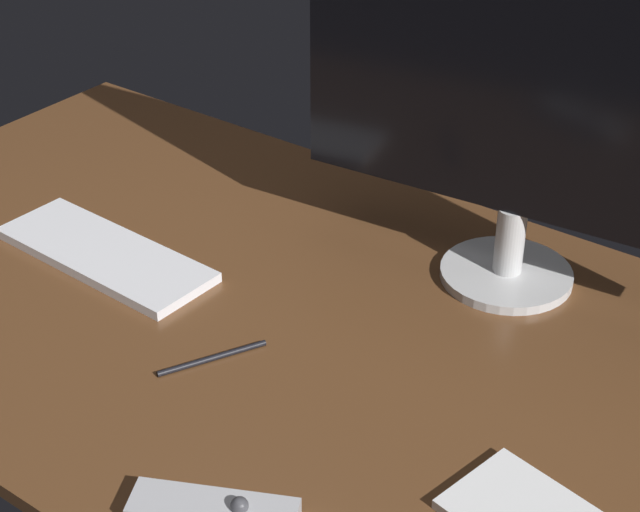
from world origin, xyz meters
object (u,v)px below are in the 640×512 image
(keyboard, at_px, (105,254))
(media_remote, at_px, (214,511))
(monitor, at_px, (527,90))
(pen, at_px, (212,358))

(keyboard, relative_size, media_remote, 1.93)
(media_remote, bearing_deg, monitor, 60.99)
(keyboard, distance_m, pen, 0.29)
(monitor, relative_size, keyboard, 1.80)
(monitor, relative_size, media_remote, 3.48)
(keyboard, xyz_separation_m, pen, (0.28, -0.09, -0.00))
(monitor, bearing_deg, keyboard, -154.02)
(monitor, bearing_deg, pen, -123.44)
(monitor, height_order, media_remote, monitor)
(keyboard, bearing_deg, media_remote, -29.49)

